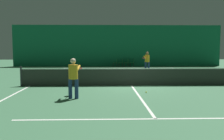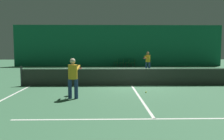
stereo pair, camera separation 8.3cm
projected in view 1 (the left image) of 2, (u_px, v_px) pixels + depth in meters
The scene contains 15 objects.
ground_plane at pixel (131, 86), 13.60m from camera, with size 60.00×60.00×0.00m, color #3D704C.
backdrop_curtain at pixel (118, 46), 27.62m from camera, with size 23.00×0.12×4.54m.
court_line_baseline_far at pixel (119, 68), 25.45m from camera, with size 11.00×0.10×0.00m.
court_line_service_far at pixel (123, 73), 19.97m from camera, with size 8.25×0.10×0.00m.
court_line_service_near at pixel (156, 119), 7.23m from camera, with size 8.25×0.10×0.00m.
court_line_sideline_left at pixel (30, 86), 13.43m from camera, with size 0.10×23.80×0.00m.
court_line_centre at pixel (131, 85), 13.60m from camera, with size 0.10×12.80×0.00m.
tennis_net at pixel (132, 76), 13.55m from camera, with size 12.00×0.10×1.07m.
player_near at pixel (73, 75), 10.07m from camera, with size 0.49×1.36×1.64m.
player_far at pixel (147, 60), 21.25m from camera, with size 0.87×1.40×1.71m.
courtside_chair_0 at pixel (116, 62), 27.22m from camera, with size 0.44×0.44×0.84m.
courtside_chair_1 at pixel (121, 62), 27.24m from camera, with size 0.44×0.44×0.84m.
courtside_chair_2 at pixel (127, 62), 27.26m from camera, with size 0.44×0.44×0.84m.
courtside_chair_3 at pixel (133, 62), 27.28m from camera, with size 0.44×0.44×0.84m.
tennis_ball at pixel (146, 92), 11.41m from camera, with size 0.07×0.07×0.07m.
Camera 1 is at (-1.48, -13.43, 2.06)m, focal length 40.00 mm.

